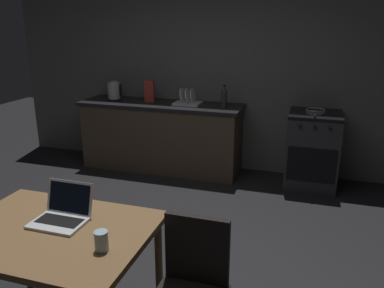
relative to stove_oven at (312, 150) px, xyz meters
The scene contains 13 objects.
ground_plane 2.59m from the stove_oven, 121.10° to the right, with size 12.00×12.00×0.00m, color black.
back_wall 1.38m from the stove_oven, 160.89° to the left, with size 6.40×0.10×2.62m, color #60615C.
kitchen_counter 1.96m from the stove_oven, behind, with size 2.16×0.64×0.91m.
stove_oven is the anchor object (origin of this frame).
dining_table 3.32m from the stove_oven, 116.28° to the right, with size 1.17×0.86×0.75m.
chair 2.97m from the stove_oven, 101.99° to the right, with size 0.40×0.40×0.89m.
laptop 3.23m from the stove_oven, 117.12° to the right, with size 0.32×0.28×0.22m.
electric_kettle 2.70m from the stove_oven, behind, with size 0.20×0.18×0.26m.
bottle 1.25m from the stove_oven, behind, with size 0.08×0.08×0.29m.
frying_pan 0.48m from the stove_oven, 108.93° to the right, with size 0.23×0.40×0.05m.
drinking_glass 3.27m from the stove_oven, 109.19° to the right, with size 0.08×0.08×0.11m.
cereal_box 2.20m from the stove_oven, behind, with size 0.13×0.05×0.29m.
dish_rack 1.66m from the stove_oven, behind, with size 0.34×0.26×0.21m.
Camera 1 is at (1.25, -2.48, 1.93)m, focal length 36.21 mm.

